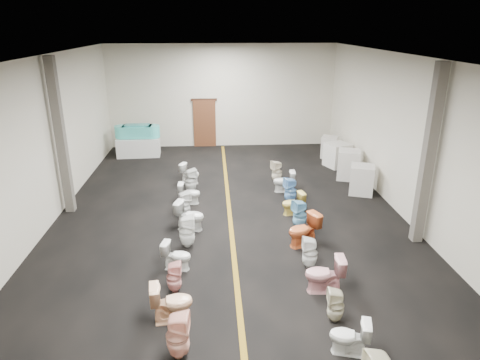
% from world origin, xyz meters
% --- Properties ---
extents(floor, '(16.00, 16.00, 0.00)m').
position_xyz_m(floor, '(0.00, 0.00, 0.00)').
color(floor, black).
rests_on(floor, ground).
extents(ceiling, '(16.00, 16.00, 0.00)m').
position_xyz_m(ceiling, '(0.00, 0.00, 4.50)').
color(ceiling, black).
rests_on(ceiling, ground).
extents(wall_back, '(10.00, 0.00, 10.00)m').
position_xyz_m(wall_back, '(0.00, 8.00, 2.25)').
color(wall_back, beige).
rests_on(wall_back, ground).
extents(wall_left, '(0.00, 16.00, 16.00)m').
position_xyz_m(wall_left, '(-5.00, 0.00, 2.25)').
color(wall_left, beige).
rests_on(wall_left, ground).
extents(wall_right, '(0.00, 16.00, 16.00)m').
position_xyz_m(wall_right, '(5.00, 0.00, 2.25)').
color(wall_right, beige).
rests_on(wall_right, ground).
extents(aisle_stripe, '(0.12, 15.60, 0.01)m').
position_xyz_m(aisle_stripe, '(0.00, 0.00, 0.00)').
color(aisle_stripe, '#7F5C12').
rests_on(aisle_stripe, floor).
extents(back_door, '(1.00, 0.10, 2.10)m').
position_xyz_m(back_door, '(-0.80, 7.94, 1.05)').
color(back_door, '#562D19').
rests_on(back_door, floor).
extents(door_frame, '(1.15, 0.08, 0.10)m').
position_xyz_m(door_frame, '(-0.80, 7.95, 2.12)').
color(door_frame, '#331C11').
rests_on(door_frame, back_door).
extents(column_left, '(0.25, 0.25, 4.50)m').
position_xyz_m(column_left, '(-4.75, 1.00, 2.25)').
color(column_left, '#59544C').
rests_on(column_left, floor).
extents(column_right, '(0.25, 0.25, 4.50)m').
position_xyz_m(column_right, '(4.75, -1.50, 2.25)').
color(column_right, '#59544C').
rests_on(column_right, floor).
extents(display_table, '(1.80, 0.97, 0.78)m').
position_xyz_m(display_table, '(-3.58, 6.61, 0.39)').
color(display_table, silver).
rests_on(display_table, floor).
extents(bathtub, '(1.86, 0.67, 0.55)m').
position_xyz_m(bathtub, '(-3.58, 6.61, 1.07)').
color(bathtub, '#45C7BE').
rests_on(bathtub, display_table).
extents(appliance_crate_a, '(0.95, 0.95, 0.95)m').
position_xyz_m(appliance_crate_a, '(4.40, 1.79, 0.48)').
color(appliance_crate_a, silver).
rests_on(appliance_crate_a, floor).
extents(appliance_crate_b, '(0.96, 0.96, 1.05)m').
position_xyz_m(appliance_crate_b, '(4.40, 3.22, 0.53)').
color(appliance_crate_b, silver).
rests_on(appliance_crate_b, floor).
extents(appliance_crate_c, '(1.06, 1.06, 0.92)m').
position_xyz_m(appliance_crate_c, '(4.40, 4.64, 0.46)').
color(appliance_crate_c, silver).
rests_on(appliance_crate_c, floor).
extents(appliance_crate_d, '(0.81, 0.81, 0.89)m').
position_xyz_m(appliance_crate_d, '(4.40, 5.84, 0.44)').
color(appliance_crate_d, silver).
rests_on(appliance_crate_d, floor).
extents(toilet_left_1, '(0.43, 0.42, 0.86)m').
position_xyz_m(toilet_left_1, '(-1.10, -5.27, 0.43)').
color(toilet_left_1, '#F9B59E').
rests_on(toilet_left_1, floor).
extents(toilet_left_2, '(0.83, 0.54, 0.80)m').
position_xyz_m(toilet_left_2, '(-1.28, -4.31, 0.40)').
color(toilet_left_2, '#F7BF92').
rests_on(toilet_left_2, floor).
extents(toilet_left_3, '(0.32, 0.31, 0.69)m').
position_xyz_m(toilet_left_3, '(-1.31, -3.38, 0.34)').
color(toilet_left_3, pink).
rests_on(toilet_left_3, floor).
extents(toilet_left_4, '(0.72, 0.51, 0.67)m').
position_xyz_m(toilet_left_4, '(-1.32, -2.49, 0.33)').
color(toilet_left_4, white).
rests_on(toilet_left_4, floor).
extents(toilet_left_5, '(0.40, 0.40, 0.85)m').
position_xyz_m(toilet_left_5, '(-1.14, -1.46, 0.43)').
color(toilet_left_5, white).
rests_on(toilet_left_5, floor).
extents(toilet_left_6, '(0.88, 0.67, 0.80)m').
position_xyz_m(toilet_left_6, '(-1.11, -0.49, 0.40)').
color(toilet_left_6, silver).
rests_on(toilet_left_6, floor).
extents(toilet_left_7, '(0.46, 0.46, 0.77)m').
position_xyz_m(toilet_left_7, '(-1.32, 0.35, 0.39)').
color(toilet_left_7, silver).
rests_on(toilet_left_7, floor).
extents(toilet_left_8, '(0.68, 0.41, 0.68)m').
position_xyz_m(toilet_left_8, '(-1.21, 1.29, 0.34)').
color(toilet_left_8, white).
rests_on(toilet_left_8, floor).
extents(toilet_left_9, '(0.48, 0.47, 0.82)m').
position_xyz_m(toilet_left_9, '(-1.21, 2.24, 0.41)').
color(toilet_left_9, silver).
rests_on(toilet_left_9, floor).
extents(toilet_left_10, '(0.78, 0.63, 0.70)m').
position_xyz_m(toilet_left_10, '(-1.27, 3.14, 0.35)').
color(toilet_left_10, white).
rests_on(toilet_left_10, floor).
extents(toilet_right_1, '(0.74, 0.54, 0.68)m').
position_xyz_m(toilet_right_1, '(1.77, -5.38, 0.34)').
color(toilet_right_1, white).
rests_on(toilet_right_1, floor).
extents(toilet_right_2, '(0.35, 0.34, 0.69)m').
position_xyz_m(toilet_right_2, '(1.77, -4.54, 0.35)').
color(toilet_right_2, beige).
rests_on(toilet_right_2, floor).
extents(toilet_right_3, '(0.83, 0.52, 0.82)m').
position_xyz_m(toilet_right_3, '(1.80, -3.59, 0.41)').
color(toilet_right_3, pink).
rests_on(toilet_right_3, floor).
extents(toilet_right_4, '(0.37, 0.36, 0.76)m').
position_xyz_m(toilet_right_4, '(1.70, -2.64, 0.38)').
color(toilet_right_4, white).
rests_on(toilet_right_4, floor).
extents(toilet_right_5, '(0.94, 0.76, 0.84)m').
position_xyz_m(toilet_right_5, '(1.78, -1.58, 0.42)').
color(toilet_right_5, '#CA5E2D').
rests_on(toilet_right_5, floor).
extents(toilet_right_6, '(0.49, 0.49, 0.83)m').
position_xyz_m(toilet_right_6, '(1.87, -0.64, 0.42)').
color(toilet_right_6, '#7BBCDF').
rests_on(toilet_right_6, floor).
extents(toilet_right_7, '(0.73, 0.52, 0.67)m').
position_xyz_m(toilet_right_7, '(1.86, 0.30, 0.34)').
color(toilet_right_7, '#DFC457').
rests_on(toilet_right_7, floor).
extents(toilet_right_8, '(0.47, 0.47, 0.83)m').
position_xyz_m(toilet_right_8, '(1.93, 1.14, 0.41)').
color(toilet_right_8, '#6FA8E2').
rests_on(toilet_right_8, floor).
extents(toilet_right_9, '(0.73, 0.45, 0.73)m').
position_xyz_m(toilet_right_9, '(1.88, 2.09, 0.36)').
color(toilet_right_9, silver).
rests_on(toilet_right_9, floor).
extents(toilet_right_10, '(0.48, 0.47, 0.80)m').
position_xyz_m(toilet_right_10, '(1.78, 3.00, 0.40)').
color(toilet_right_10, beige).
rests_on(toilet_right_10, floor).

